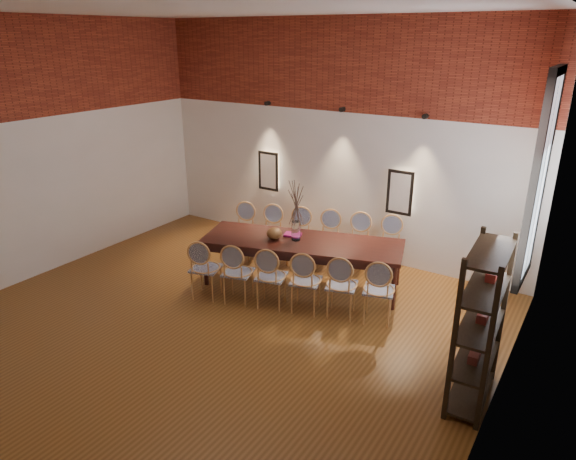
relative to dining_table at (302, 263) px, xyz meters
The scene contains 34 objects.
floor 2.02m from the dining_table, 99.75° to the right, with size 7.00×7.00×0.02m, color brown.
ceiling 4.14m from the dining_table, 99.75° to the right, with size 7.00×7.00×0.02m, color silver.
wall_back 2.30m from the dining_table, 101.88° to the left, with size 7.00×0.10×4.00m, color silver.
wall_left 4.64m from the dining_table, 153.30° to the right, with size 0.10×7.00×4.00m, color silver.
wall_right 4.10m from the dining_table, 31.30° to the right, with size 0.10×7.00×4.00m, color silver.
brick_band_back 3.27m from the dining_table, 102.40° to the left, with size 7.00×0.02×1.50m, color maroon.
brick_band_left 5.16m from the dining_table, 152.88° to the right, with size 0.02×7.00×1.50m, color maroon.
brick_band_right 4.69m from the dining_table, 31.86° to the right, with size 0.02×7.00×1.50m, color maroon.
niche_left 2.40m from the dining_table, 137.55° to the left, with size 0.36×0.06×0.66m, color #FFEAC6.
niche_right 2.01m from the dining_table, 57.19° to the left, with size 0.36×0.06×0.66m, color #FFEAC6.
spot_fixture_left 3.09m from the dining_table, 138.13° to the left, with size 0.08×0.08×0.10m, color black.
spot_fixture_mid 2.63m from the dining_table, 95.29° to the left, with size 0.08×0.08×0.10m, color black.
spot_fixture_right 2.91m from the dining_table, 49.22° to the left, with size 0.08×0.08×0.10m, color black.
window_glass 3.59m from the dining_table, ahead, with size 0.02×0.78×2.38m, color silver.
window_frame 3.58m from the dining_table, ahead, with size 0.08×0.90×2.50m, color black.
window_mullion 3.58m from the dining_table, ahead, with size 0.06×0.06×2.40m, color black.
dining_table is the anchor object (origin of this frame).
chair_near_a 1.49m from the dining_table, 131.89° to the right, with size 0.44×0.44×0.94m, color tan, non-canonical shape.
chair_near_b 1.09m from the dining_table, 117.82° to the right, with size 0.44×0.44×0.94m, color tan, non-canonical shape.
chair_near_c 0.82m from the dining_table, 91.37° to the right, with size 0.44×0.44×0.94m, color tan, non-canonical shape.
chair_near_d 0.82m from the dining_table, 54.81° to the right, with size 0.44×0.44×0.94m, color tan, non-canonical shape.
chair_near_e 1.09m from the dining_table, 28.35° to the right, with size 0.44×0.44×0.94m, color tan, non-canonical shape.
chair_near_f 1.49m from the dining_table, 14.29° to the right, with size 0.44×0.44×0.94m, color tan, non-canonical shape.
chair_far_a 1.49m from the dining_table, 165.71° to the left, with size 0.44×0.44×0.94m, color tan, non-canonical shape.
chair_far_b 1.09m from the dining_table, 151.65° to the left, with size 0.44×0.44×0.94m, color tan, non-canonical shape.
chair_far_c 0.82m from the dining_table, 125.19° to the left, with size 0.44×0.44×0.94m, color tan, non-canonical shape.
chair_far_d 0.82m from the dining_table, 88.63° to the left, with size 0.44×0.44×0.94m, color tan, non-canonical shape.
chair_far_e 1.09m from the dining_table, 62.18° to the left, with size 0.44×0.44×0.94m, color tan, non-canonical shape.
chair_far_f 1.49m from the dining_table, 48.11° to the left, with size 0.44×0.44×0.94m, color tan, non-canonical shape.
vase 0.53m from the dining_table, 163.09° to the right, with size 0.14×0.14×0.30m, color silver.
dried_branches 0.98m from the dining_table, 163.09° to the right, with size 0.50×0.50×0.70m, color #483228, non-canonical shape.
bowl 0.64m from the dining_table, 156.48° to the right, with size 0.24×0.24×0.18m, color brown.
book 0.46m from the dining_table, 157.14° to the left, with size 0.26×0.18×0.03m, color #951460.
shelving_rack 3.27m from the dining_table, 24.16° to the right, with size 0.38×1.00×1.80m, color black, non-canonical shape.
Camera 1 is at (4.09, -4.30, 3.70)m, focal length 32.00 mm.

